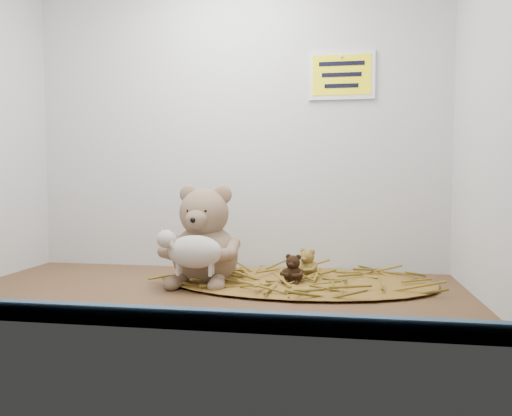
% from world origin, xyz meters
% --- Properties ---
extents(alcove_shell, '(1.20, 0.60, 0.90)m').
position_xyz_m(alcove_shell, '(0.00, 0.09, 0.45)').
color(alcove_shell, '#492D19').
rests_on(alcove_shell, ground).
extents(front_rail, '(1.19, 0.02, 0.04)m').
position_xyz_m(front_rail, '(0.00, -0.29, 0.02)').
color(front_rail, '#344E63').
rests_on(front_rail, shelf_floor).
extents(straw_bed, '(0.67, 0.39, 0.01)m').
position_xyz_m(straw_bed, '(0.20, 0.11, 0.01)').
color(straw_bed, brown).
rests_on(straw_bed, shelf_floor).
extents(main_teddy, '(0.21, 0.22, 0.25)m').
position_xyz_m(main_teddy, '(-0.03, 0.08, 0.12)').
color(main_teddy, '#856B52').
rests_on(main_teddy, shelf_floor).
extents(toy_lamb, '(0.17, 0.10, 0.11)m').
position_xyz_m(toy_lamb, '(-0.03, -0.01, 0.09)').
color(toy_lamb, '#B4AFA1').
rests_on(toy_lamb, main_teddy).
extents(mini_teddy_tan, '(0.08, 0.08, 0.07)m').
position_xyz_m(mini_teddy_tan, '(0.22, 0.14, 0.05)').
color(mini_teddy_tan, olive).
rests_on(mini_teddy_tan, straw_bed).
extents(mini_teddy_brown, '(0.07, 0.07, 0.07)m').
position_xyz_m(mini_teddy_brown, '(0.19, 0.08, 0.05)').
color(mini_teddy_brown, black).
rests_on(mini_teddy_brown, straw_bed).
extents(wall_sign, '(0.16, 0.01, 0.11)m').
position_xyz_m(wall_sign, '(0.30, 0.29, 0.55)').
color(wall_sign, yellow).
rests_on(wall_sign, back_wall).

